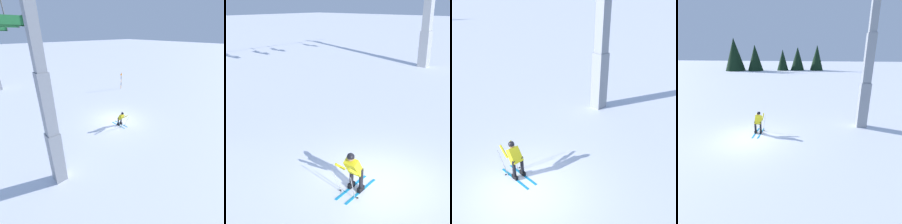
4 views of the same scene
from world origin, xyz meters
TOP-DOWN VIEW (x-y plane):
  - ground_plane at (0.00, 0.00)m, footprint 260.00×260.00m
  - skier_carving_main at (-1.06, 0.32)m, footprint 1.70×0.73m
  - lift_tower_near at (-3.42, 7.47)m, footprint 0.68×3.07m
  - chairlift_seat_nearest at (1.38, 7.47)m, footprint 0.61×1.94m
  - trail_marker_pole at (7.38, -7.36)m, footprint 0.07×0.28m

SIDE VIEW (x-z plane):
  - ground_plane at x=0.00m, z-range 0.00..0.00m
  - skier_carving_main at x=-1.06m, z-range 0.04..1.62m
  - trail_marker_pole at x=7.38m, z-range 0.09..2.52m
  - lift_tower_near at x=-3.42m, z-range -0.77..9.51m
  - chairlift_seat_nearest at x=1.38m, z-range 7.77..9.58m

